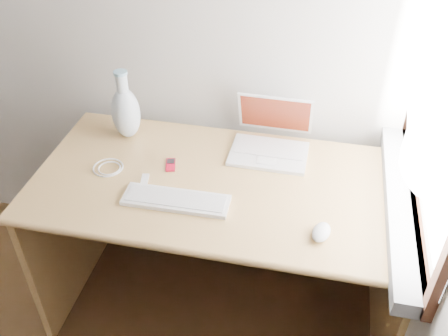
% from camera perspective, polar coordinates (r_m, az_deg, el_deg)
% --- Properties ---
extents(window, '(0.11, 0.99, 1.10)m').
position_cam_1_polar(window, '(1.65, 23.83, 9.02)').
color(window, white).
rests_on(window, right_wall).
extents(desk, '(1.45, 0.73, 0.77)m').
position_cam_1_polar(desk, '(2.13, 0.19, -4.73)').
color(desk, tan).
rests_on(desk, floor).
extents(laptop, '(0.32, 0.26, 0.21)m').
position_cam_1_polar(laptop, '(2.07, 5.35, 3.22)').
color(laptop, white).
rests_on(laptop, desk).
extents(external_keyboard, '(0.39, 0.13, 0.02)m').
position_cam_1_polar(external_keyboard, '(1.83, -5.51, -3.65)').
color(external_keyboard, white).
rests_on(external_keyboard, desk).
extents(mouse, '(0.08, 0.11, 0.03)m').
position_cam_1_polar(mouse, '(1.72, 11.05, -7.20)').
color(mouse, white).
rests_on(mouse, desk).
extents(ipod, '(0.06, 0.09, 0.01)m').
position_cam_1_polar(ipod, '(2.01, -6.12, 0.38)').
color(ipod, '#AC0B24').
rests_on(ipod, desk).
extents(cable_coil, '(0.15, 0.15, 0.01)m').
position_cam_1_polar(cable_coil, '(2.04, -13.11, 0.05)').
color(cable_coil, white).
rests_on(cable_coil, desk).
extents(remote, '(0.04, 0.08, 0.01)m').
position_cam_1_polar(remote, '(1.95, -9.06, -1.34)').
color(remote, white).
rests_on(remote, desk).
extents(vase, '(0.12, 0.12, 0.31)m').
position_cam_1_polar(vase, '(2.15, -11.17, 6.40)').
color(vase, silver).
rests_on(vase, desk).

